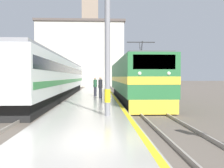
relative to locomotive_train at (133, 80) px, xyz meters
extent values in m
plane|color=#60564C|center=(-3.51, 13.54, -1.89)|extent=(200.00, 200.00, 0.00)
cube|color=#ADA89E|center=(-3.51, 8.54, -1.69)|extent=(3.96, 140.00, 0.40)
cube|color=yellow|center=(-1.68, 8.54, -1.49)|extent=(0.20, 140.00, 0.00)
cube|color=#60564C|center=(0.00, 8.54, -1.88)|extent=(2.83, 140.00, 0.02)
cube|color=gray|center=(-0.72, 8.54, -1.80)|extent=(0.07, 140.00, 0.14)
cube|color=gray|center=(0.72, 8.54, -1.80)|extent=(0.07, 140.00, 0.14)
cube|color=#60564C|center=(-7.39, 8.54, -1.88)|extent=(2.83, 140.00, 0.02)
cube|color=gray|center=(-8.10, 8.54, -1.80)|extent=(0.07, 140.00, 0.14)
cube|color=gray|center=(-6.67, 8.54, -1.80)|extent=(0.07, 140.00, 0.14)
cube|color=black|center=(0.00, 0.04, -1.44)|extent=(2.47, 17.17, 0.90)
cube|color=#286B38|center=(0.00, 0.04, 0.32)|extent=(2.90, 18.66, 2.61)
cube|color=gold|center=(0.00, 0.04, 0.06)|extent=(2.92, 18.68, 0.44)
cube|color=gold|center=(0.00, -9.14, -1.39)|extent=(2.75, 0.30, 0.81)
cube|color=black|center=(0.00, -9.23, 1.07)|extent=(2.32, 0.12, 0.80)
sphere|color=white|center=(-0.80, -9.27, 0.45)|extent=(0.20, 0.20, 0.20)
sphere|color=white|center=(0.80, -9.27, 0.45)|extent=(0.20, 0.20, 0.20)
cube|color=#4C4C51|center=(0.00, 0.04, 1.68)|extent=(2.61, 17.73, 0.12)
cylinder|color=#333333|center=(0.00, -4.97, 2.24)|extent=(0.06, 0.63, 1.03)
cylinder|color=#333333|center=(0.00, -4.27, 2.24)|extent=(0.06, 0.63, 1.03)
cube|color=#262626|center=(0.00, -4.62, 2.74)|extent=(2.03, 0.08, 0.06)
cube|color=black|center=(-7.39, 4.25, -1.44)|extent=(2.46, 30.83, 0.90)
cube|color=silver|center=(-7.39, 4.25, 0.39)|extent=(2.90, 32.12, 2.76)
cube|color=black|center=(-7.39, 4.25, 0.95)|extent=(2.92, 31.48, 0.64)
cube|color=#338442|center=(-7.39, 4.25, -0.16)|extent=(2.92, 31.48, 0.36)
cube|color=gray|center=(-7.39, 4.25, 1.88)|extent=(2.67, 32.12, 0.20)
cylinder|color=gray|center=(-2.60, -11.55, 2.65)|extent=(0.25, 0.25, 8.29)
cylinder|color=yellow|center=(-2.60, -11.55, -0.59)|extent=(0.27, 0.27, 0.60)
cylinder|color=#23232D|center=(-2.90, -1.96, -1.07)|extent=(0.26, 0.26, 0.84)
cylinder|color=black|center=(-2.90, -1.96, -0.31)|extent=(0.34, 0.34, 0.70)
sphere|color=tan|center=(-2.90, -1.96, 0.16)|extent=(0.23, 0.23, 0.23)
cylinder|color=#23232D|center=(-3.38, 0.66, -1.08)|extent=(0.26, 0.26, 0.81)
cylinder|color=#234C33|center=(-3.38, 0.66, -0.34)|extent=(0.34, 0.34, 0.68)
sphere|color=tan|center=(-3.38, 0.66, 0.11)|extent=(0.22, 0.22, 0.22)
cube|color=gray|center=(-5.57, 48.39, 11.90)|extent=(4.33, 4.33, 27.56)
cube|color=beige|center=(-7.23, 36.53, 5.07)|extent=(18.86, 8.44, 13.92)
cube|color=#564C47|center=(-7.23, 36.53, 12.28)|extent=(19.46, 9.04, 0.50)
camera|label=1|loc=(-2.94, -23.34, 0.26)|focal=42.00mm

